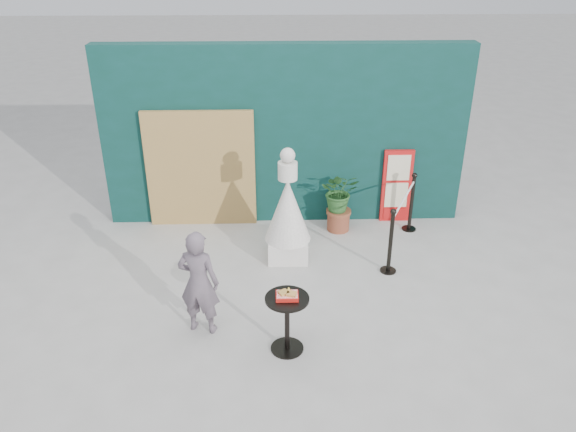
% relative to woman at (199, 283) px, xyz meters
% --- Properties ---
extents(ground, '(60.00, 60.00, 0.00)m').
position_rel_woman_xyz_m(ground, '(1.12, -0.02, -0.70)').
color(ground, '#ADAAA5').
rests_on(ground, ground).
extents(back_wall, '(6.00, 0.30, 3.00)m').
position_rel_woman_xyz_m(back_wall, '(1.12, 3.13, 0.80)').
color(back_wall, '#0A312A').
rests_on(back_wall, ground).
extents(bamboo_fence, '(1.80, 0.08, 2.00)m').
position_rel_woman_xyz_m(bamboo_fence, '(-0.28, 2.92, 0.30)').
color(bamboo_fence, tan).
rests_on(bamboo_fence, ground).
extents(woman, '(0.58, 0.45, 1.41)m').
position_rel_woman_xyz_m(woman, '(0.00, 0.00, 0.00)').
color(woman, '#645661').
rests_on(woman, ground).
extents(menu_board, '(0.50, 0.07, 1.30)m').
position_rel_woman_xyz_m(menu_board, '(3.02, 2.93, -0.05)').
color(menu_board, red).
rests_on(menu_board, ground).
extents(statue, '(0.70, 0.70, 1.79)m').
position_rel_woman_xyz_m(statue, '(1.13, 1.74, 0.03)').
color(statue, silver).
rests_on(statue, ground).
extents(cafe_table, '(0.52, 0.52, 0.75)m').
position_rel_woman_xyz_m(cafe_table, '(1.07, -0.42, -0.20)').
color(cafe_table, black).
rests_on(cafe_table, ground).
extents(food_basket, '(0.26, 0.19, 0.11)m').
position_rel_woman_xyz_m(food_basket, '(1.07, -0.41, 0.08)').
color(food_basket, red).
rests_on(food_basket, cafe_table).
extents(planter, '(0.62, 0.54, 1.05)m').
position_rel_woman_xyz_m(planter, '(2.01, 2.62, -0.09)').
color(planter, brown).
rests_on(planter, ground).
extents(stanchion_barrier, '(0.84, 1.54, 1.03)m').
position_rel_woman_xyz_m(stanchion_barrier, '(2.92, 1.94, -0.21)').
color(stanchion_barrier, black).
rests_on(stanchion_barrier, ground).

